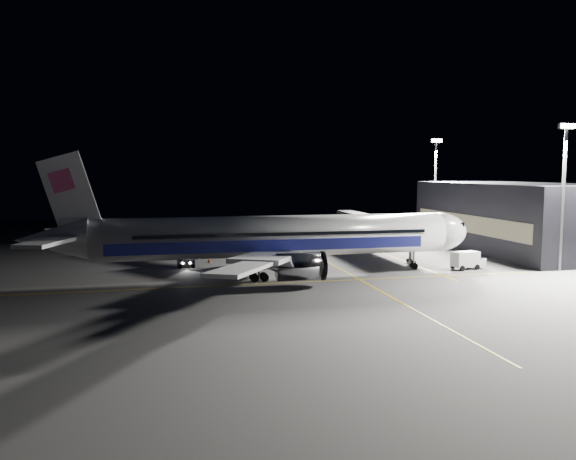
% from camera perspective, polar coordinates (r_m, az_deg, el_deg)
% --- Properties ---
extents(ground, '(200.00, 200.00, 0.00)m').
position_cam_1_polar(ground, '(77.09, -1.30, -4.54)').
color(ground, '#4C4C4F').
rests_on(ground, ground).
extents(guide_line_main, '(0.25, 80.00, 0.01)m').
position_cam_1_polar(guide_line_main, '(79.62, 5.79, -4.22)').
color(guide_line_main, gold).
rests_on(guide_line_main, ground).
extents(guide_line_cross, '(70.00, 0.25, 0.01)m').
position_cam_1_polar(guide_line_cross, '(71.32, -0.35, -5.40)').
color(guide_line_cross, gold).
rests_on(guide_line_cross, ground).
extents(guide_line_side, '(0.25, 40.00, 0.01)m').
position_cam_1_polar(guide_line_side, '(93.09, 10.87, -2.81)').
color(guide_line_side, gold).
rests_on(guide_line_side, ground).
extents(airliner, '(61.48, 54.22, 16.64)m').
position_cam_1_polar(airliner, '(76.11, -2.11, -0.74)').
color(airliner, silver).
rests_on(airliner, ground).
extents(terminal, '(18.12, 40.00, 12.00)m').
position_cam_1_polar(terminal, '(107.55, 21.88, 1.25)').
color(terminal, black).
rests_on(terminal, ground).
extents(jet_bridge, '(3.60, 34.40, 6.30)m').
position_cam_1_polar(jet_bridge, '(99.91, 9.08, 0.46)').
color(jet_bridge, '#B2B2B7').
rests_on(jet_bridge, ground).
extents(floodlight_mast_north, '(2.40, 0.68, 20.70)m').
position_cam_1_polar(floodlight_mast_north, '(119.64, 14.73, 4.98)').
color(floodlight_mast_north, '#59595E').
rests_on(floodlight_mast_north, ground).
extents(floodlight_mast_south, '(2.40, 0.67, 20.70)m').
position_cam_1_polar(floodlight_mast_south, '(87.62, 26.21, 4.26)').
color(floodlight_mast_south, '#59595E').
rests_on(floodlight_mast_south, ground).
extents(service_truck, '(5.31, 2.96, 2.57)m').
position_cam_1_polar(service_truck, '(85.09, 17.80, -2.89)').
color(service_truck, silver).
rests_on(service_truck, ground).
extents(baggage_tug, '(2.57, 2.10, 1.81)m').
position_cam_1_polar(baggage_tug, '(83.83, -10.32, -3.20)').
color(baggage_tug, black).
rests_on(baggage_tug, ground).
extents(safety_cone_a, '(0.39, 0.39, 0.58)m').
position_cam_1_polar(safety_cone_a, '(88.80, -8.05, -3.00)').
color(safety_cone_a, '#F6510A').
rests_on(safety_cone_a, ground).
extents(safety_cone_b, '(0.35, 0.35, 0.52)m').
position_cam_1_polar(safety_cone_b, '(80.78, -2.35, -3.87)').
color(safety_cone_b, '#F6510A').
rests_on(safety_cone_b, ground).
extents(safety_cone_c, '(0.39, 0.39, 0.58)m').
position_cam_1_polar(safety_cone_c, '(87.47, -7.98, -3.14)').
color(safety_cone_c, '#F6510A').
rests_on(safety_cone_c, ground).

